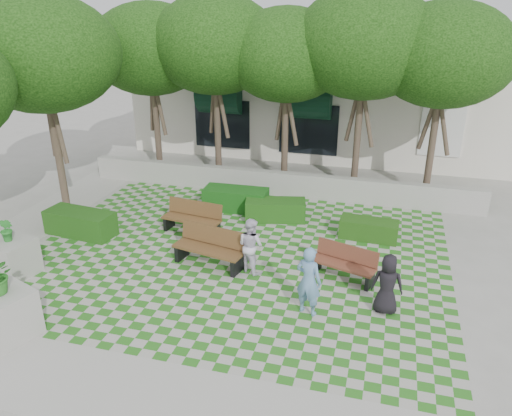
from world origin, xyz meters
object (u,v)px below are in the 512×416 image
(hedge_midleft, at_px, (236,199))
(planter_back, at_px, (13,256))
(bench_east, at_px, (344,264))
(hedge_midright, at_px, (275,210))
(person_dark, at_px, (387,284))
(hedge_east, at_px, (369,229))
(bench_mid, at_px, (210,248))
(hedge_west, at_px, (81,223))
(bench_west, at_px, (193,218))
(person_white, at_px, (251,245))
(person_blue, at_px, (309,281))
(planter_front, at_px, (3,306))

(hedge_midleft, relative_size, planter_back, 1.32)
(bench_east, relative_size, hedge_midright, 0.91)
(bench_east, relative_size, person_dark, 1.20)
(planter_back, xyz_separation_m, person_dark, (9.72, 0.90, 0.19))
(hedge_east, xyz_separation_m, planter_back, (-9.09, -4.80, 0.26))
(bench_mid, height_order, hedge_west, bench_mid)
(hedge_east, bearing_deg, person_dark, -80.70)
(bench_east, height_order, bench_west, bench_west)
(person_white, bearing_deg, hedge_east, -108.78)
(hedge_east, relative_size, planter_back, 1.05)
(hedge_west, bearing_deg, person_blue, -16.96)
(bench_mid, relative_size, person_white, 1.37)
(bench_mid, height_order, person_white, person_white)
(hedge_east, distance_m, hedge_midright, 3.19)
(hedge_midleft, bearing_deg, planter_front, -108.29)
(bench_mid, xyz_separation_m, hedge_midleft, (-0.49, 3.96, -0.13))
(planter_front, distance_m, planter_back, 2.86)
(person_dark, bearing_deg, planter_back, 7.03)
(planter_back, bearing_deg, planter_front, -53.35)
(person_white, bearing_deg, hedge_west, 19.35)
(hedge_midright, relative_size, planter_front, 1.02)
(person_white, bearing_deg, planter_back, 44.44)
(hedge_east, relative_size, hedge_midleft, 0.79)
(planter_front, bearing_deg, hedge_midleft, 71.71)
(bench_west, height_order, person_dark, person_dark)
(person_blue, bearing_deg, person_white, -23.02)
(planter_front, bearing_deg, bench_east, 33.00)
(hedge_midleft, distance_m, planter_back, 7.37)
(bench_west, xyz_separation_m, hedge_midleft, (0.77, 2.12, -0.09))
(bench_west, distance_m, hedge_midleft, 2.26)
(bench_west, distance_m, planter_back, 5.25)
(bench_mid, relative_size, person_dark, 1.42)
(person_white, bearing_deg, hedge_midright, -60.54)
(hedge_west, bearing_deg, bench_east, -3.45)
(hedge_east, height_order, planter_front, planter_front)
(bench_east, xyz_separation_m, bench_west, (-4.96, 1.59, 0.05))
(bench_mid, distance_m, hedge_midright, 3.64)
(person_blue, bearing_deg, hedge_midright, -51.57)
(bench_west, xyz_separation_m, person_blue, (4.31, -3.43, 0.39))
(bench_mid, xyz_separation_m, hedge_east, (4.18, 2.86, -0.21))
(planter_back, bearing_deg, hedge_midright, 42.36)
(person_blue, bearing_deg, planter_front, 39.88)
(hedge_west, bearing_deg, person_dark, -10.78)
(bench_west, relative_size, hedge_midleft, 0.89)
(hedge_midright, bearing_deg, planter_front, -118.87)
(hedge_midright, xyz_separation_m, planter_front, (-4.25, -7.71, 0.45))
(person_white, bearing_deg, hedge_midleft, -39.99)
(bench_mid, xyz_separation_m, hedge_midright, (1.05, 3.48, -0.17))
(hedge_west, height_order, person_dark, person_dark)
(planter_back, distance_m, person_dark, 9.77)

